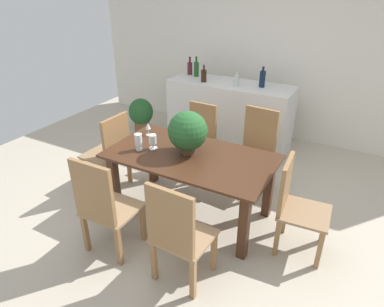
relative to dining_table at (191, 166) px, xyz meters
The scene contains 20 objects.
ground_plane 0.60m from the dining_table, 90.00° to the left, with size 7.04×7.04×0.00m, color #BCB29E.
back_wall 2.73m from the dining_table, 90.00° to the left, with size 6.40×0.10×2.60m, color silver.
dining_table is the anchor object (origin of this frame).
chair_near_left 1.02m from the dining_table, 112.71° to the right, with size 0.48×0.46×1.03m.
chair_head_end 1.11m from the dining_table, behind, with size 0.50×0.48×0.98m.
chair_far_right 1.02m from the dining_table, 66.68° to the left, with size 0.51×0.51×1.00m.
chair_near_right 1.01m from the dining_table, 67.31° to the right, with size 0.49×0.46×1.02m.
chair_foot_end 1.12m from the dining_table, ahead, with size 0.49×0.48×0.95m.
chair_far_left 1.01m from the dining_table, 112.85° to the left, with size 0.45×0.48×0.93m.
flower_centerpiece 0.39m from the dining_table, 147.33° to the left, with size 0.42×0.42×0.46m.
crystal_vase_left 0.62m from the dining_table, 163.34° to the right, with size 0.08×0.08×0.19m.
crystal_vase_center_near 0.49m from the dining_table, behind, with size 0.09×0.09×0.17m.
wine_glass 0.76m from the dining_table, 163.43° to the left, with size 0.06×0.06×0.16m.
kitchen_counter 1.91m from the dining_table, 100.73° to the left, with size 1.88×0.65×1.00m, color silver.
wine_bottle_green 2.27m from the dining_table, 116.70° to the left, with size 0.08×0.08×0.31m.
wine_bottle_amber 1.97m from the dining_table, 86.63° to the left, with size 0.08×0.08×0.29m.
wine_bottle_clear 1.83m from the dining_table, 97.17° to the left, with size 0.07×0.07×0.22m.
wine_bottle_tall 2.38m from the dining_table, 119.36° to the left, with size 0.08×0.08×0.28m.
wine_bottle_dark 1.96m from the dining_table, 113.10° to the left, with size 0.08×0.08×0.25m.
potted_plant_floor 2.49m from the dining_table, 139.20° to the left, with size 0.41×0.41×0.59m.
Camera 1 is at (1.53, -2.79, 2.39)m, focal length 31.77 mm.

